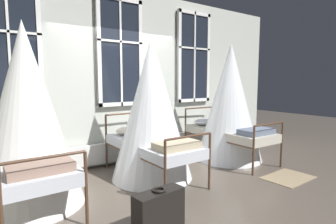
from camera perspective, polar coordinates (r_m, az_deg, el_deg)
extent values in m
plane|color=brown|center=(4.54, -2.89, -13.73)|extent=(20.66, 20.66, 0.00)
cube|color=#B2B7AD|center=(5.35, -10.26, 7.15)|extent=(8.41, 0.10, 3.28)
cube|color=black|center=(4.77, -30.15, 11.88)|extent=(0.91, 0.02, 1.98)
cube|color=silver|center=(4.76, -29.50, 0.41)|extent=(0.91, 0.06, 0.07)
cube|color=silver|center=(4.83, -25.08, 12.06)|extent=(0.07, 0.06, 1.98)
cube|color=silver|center=(4.77, -30.15, 11.88)|extent=(0.04, 0.06, 1.98)
cube|color=silver|center=(4.79, -30.29, 14.23)|extent=(0.91, 0.06, 0.04)
cube|color=black|center=(5.27, -9.84, 12.05)|extent=(0.91, 0.02, 1.98)
cube|color=silver|center=(5.26, -9.64, 1.66)|extent=(0.91, 0.06, 0.07)
cube|color=silver|center=(5.10, -14.18, 12.14)|extent=(0.07, 0.06, 1.98)
cube|color=silver|center=(5.47, -5.79, 11.91)|extent=(0.07, 0.06, 1.98)
cube|color=silver|center=(5.27, -9.84, 12.05)|extent=(0.04, 0.06, 1.98)
cube|color=silver|center=(5.29, -9.88, 14.18)|extent=(0.91, 0.06, 0.04)
cube|color=black|center=(6.27, 5.43, 11.21)|extent=(0.91, 0.02, 1.98)
cube|color=silver|center=(6.27, 5.34, 2.49)|extent=(0.91, 0.06, 0.07)
cube|color=silver|center=(6.42, 5.53, 19.72)|extent=(0.91, 0.06, 0.07)
cube|color=silver|center=(6.00, 2.35, 11.45)|extent=(0.07, 0.06, 1.98)
cube|color=silver|center=(6.55, 8.25, 10.97)|extent=(0.07, 0.06, 1.98)
cube|color=silver|center=(6.27, 5.43, 11.21)|extent=(0.04, 0.06, 1.98)
cube|color=silver|center=(6.29, 5.45, 13.01)|extent=(0.91, 0.06, 0.04)
cube|color=silver|center=(5.39, -9.36, -7.76)|extent=(4.20, 0.10, 0.36)
cylinder|color=#4C3323|center=(4.85, -23.91, -7.06)|extent=(0.04, 0.04, 0.96)
cylinder|color=#4C3323|center=(3.03, -31.36, -16.88)|extent=(0.04, 0.04, 0.83)
cylinder|color=#4C3323|center=(3.17, -16.60, -15.13)|extent=(0.04, 0.04, 0.83)
cylinder|color=#4C3323|center=(3.99, -21.08, -10.18)|extent=(0.04, 1.83, 0.03)
cylinder|color=#4C3323|center=(4.70, -28.85, -1.77)|extent=(0.78, 0.04, 0.03)
cylinder|color=#4C3323|center=(2.95, -24.15, -8.62)|extent=(0.78, 0.04, 0.03)
cube|color=silver|center=(3.90, -26.78, -9.67)|extent=(0.81, 1.85, 0.16)
ellipsoid|color=beige|center=(4.51, -28.27, -5.66)|extent=(0.61, 0.40, 0.14)
cube|color=gray|center=(3.24, -24.98, -10.44)|extent=(0.65, 0.36, 0.10)
cone|color=white|center=(3.78, -27.25, -0.65)|extent=(1.30, 1.30, 2.29)
cylinder|color=#4C3323|center=(5.10, -12.69, -6.00)|extent=(0.04, 0.04, 0.96)
cylinder|color=#4C3323|center=(5.45, -5.08, -5.06)|extent=(0.04, 0.04, 0.96)
cylinder|color=#4C3323|center=(3.57, -0.60, -12.37)|extent=(0.04, 0.04, 0.83)
cylinder|color=#4C3323|center=(4.05, 8.60, -10.13)|extent=(0.04, 0.04, 0.83)
cylinder|color=#4C3323|center=(4.31, -7.77, -8.59)|extent=(0.04, 1.83, 0.03)
cylinder|color=#4C3323|center=(4.71, 0.71, -7.20)|extent=(0.04, 1.83, 0.03)
cylinder|color=#4C3323|center=(5.19, -8.85, -0.33)|extent=(0.78, 0.04, 0.03)
cylinder|color=#4C3323|center=(3.69, 4.37, -5.07)|extent=(0.78, 0.04, 0.03)
cube|color=silver|center=(4.48, -3.34, -6.91)|extent=(0.82, 1.86, 0.16)
ellipsoid|color=beige|center=(5.02, -7.53, -3.77)|extent=(0.61, 0.40, 0.14)
cube|color=tan|center=(3.93, 1.87, -6.90)|extent=(0.65, 0.36, 0.10)
cone|color=white|center=(4.38, -3.39, 0.67)|extent=(1.30, 1.30, 2.25)
cylinder|color=#4C3323|center=(6.06, 3.64, -3.87)|extent=(0.04, 0.04, 0.96)
cylinder|color=#4C3323|center=(6.57, 9.06, -3.14)|extent=(0.04, 0.04, 0.96)
cylinder|color=#4C3323|center=(4.80, 17.30, -7.73)|extent=(0.04, 0.04, 0.83)
cylinder|color=#4C3323|center=(5.42, 22.50, -6.30)|extent=(0.04, 0.04, 0.83)
cylinder|color=#4C3323|center=(5.39, 9.65, -5.55)|extent=(0.08, 1.83, 0.03)
cylinder|color=#4C3323|center=(5.95, 15.12, -4.54)|extent=(0.08, 1.83, 0.03)
cylinder|color=#4C3323|center=(6.24, 6.51, 0.85)|extent=(0.78, 0.05, 0.03)
cylinder|color=#4C3323|center=(5.03, 20.25, -2.37)|extent=(0.78, 0.05, 0.03)
cube|color=#B7B2A3|center=(5.65, 12.54, -4.25)|extent=(0.85, 1.87, 0.16)
ellipsoid|color=silver|center=(6.10, 7.95, -1.95)|extent=(0.61, 0.42, 0.14)
cube|color=slate|center=(5.21, 17.84, -3.88)|extent=(0.66, 0.38, 0.10)
cone|color=white|center=(5.57, 12.70, 2.04)|extent=(1.30, 1.30, 2.30)
cube|color=#8E7A5B|center=(4.99, 23.65, -12.34)|extent=(0.82, 0.59, 0.01)
cube|color=black|center=(3.03, -1.91, -19.94)|extent=(0.58, 0.25, 0.44)
cube|color=tan|center=(3.11, -3.22, -19.27)|extent=(0.50, 0.06, 0.03)
torus|color=black|center=(2.93, -1.92, -15.83)|extent=(0.16, 0.16, 0.02)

